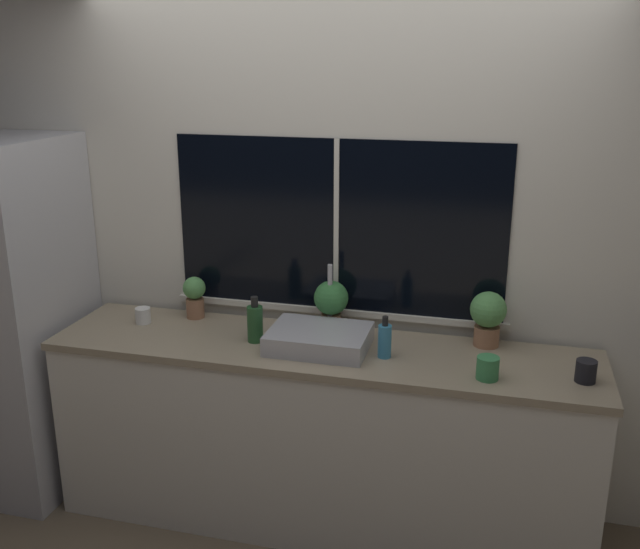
# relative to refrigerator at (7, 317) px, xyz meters

# --- Properties ---
(wall_back) EXTENTS (8.00, 0.09, 2.70)m
(wall_back) POSITION_rel_refrigerator_xyz_m (1.66, 0.38, 0.43)
(wall_back) COLOR silver
(wall_back) RESTS_ON ground_plane
(wall_left) EXTENTS (0.06, 7.00, 2.70)m
(wall_left) POSITION_rel_refrigerator_xyz_m (-0.62, 1.25, 0.43)
(wall_left) COLOR silver
(wall_left) RESTS_ON ground_plane
(counter) EXTENTS (2.55, 0.59, 0.92)m
(counter) POSITION_rel_refrigerator_xyz_m (1.66, 0.03, -0.46)
(counter) COLOR silver
(counter) RESTS_ON ground_plane
(refrigerator) EXTENTS (0.67, 0.72, 1.84)m
(refrigerator) POSITION_rel_refrigerator_xyz_m (0.00, 0.00, 0.00)
(refrigerator) COLOR #B7B7BC
(refrigerator) RESTS_ON ground_plane
(sink) EXTENTS (0.45, 0.40, 0.34)m
(sink) POSITION_rel_refrigerator_xyz_m (1.66, 0.02, 0.05)
(sink) COLOR #ADADB2
(sink) RESTS_ON counter
(potted_plant_left) EXTENTS (0.12, 0.12, 0.22)m
(potted_plant_left) POSITION_rel_refrigerator_xyz_m (0.94, 0.24, 0.12)
(potted_plant_left) COLOR #9E6B4C
(potted_plant_left) RESTS_ON counter
(potted_plant_center) EXTENTS (0.17, 0.17, 0.25)m
(potted_plant_center) POSITION_rel_refrigerator_xyz_m (1.66, 0.24, 0.15)
(potted_plant_center) COLOR #9E6B4C
(potted_plant_center) RESTS_ON counter
(potted_plant_right) EXTENTS (0.17, 0.17, 0.26)m
(potted_plant_right) POSITION_rel_refrigerator_xyz_m (2.40, 0.24, 0.15)
(potted_plant_right) COLOR #9E6B4C
(potted_plant_right) RESTS_ON counter
(soap_bottle) EXTENTS (0.06, 0.06, 0.19)m
(soap_bottle) POSITION_rel_refrigerator_xyz_m (1.97, -0.01, 0.08)
(soap_bottle) COLOR teal
(soap_bottle) RESTS_ON counter
(bottle_tall) EXTENTS (0.07, 0.07, 0.22)m
(bottle_tall) POSITION_rel_refrigerator_xyz_m (1.35, 0.02, 0.10)
(bottle_tall) COLOR #235128
(bottle_tall) RESTS_ON counter
(mug_black) EXTENTS (0.09, 0.09, 0.09)m
(mug_black) POSITION_rel_refrigerator_xyz_m (2.81, -0.05, 0.05)
(mug_black) COLOR black
(mug_black) RESTS_ON counter
(mug_green) EXTENTS (0.09, 0.09, 0.10)m
(mug_green) POSITION_rel_refrigerator_xyz_m (2.42, -0.12, 0.05)
(mug_green) COLOR #38844C
(mug_green) RESTS_ON counter
(mug_white) EXTENTS (0.08, 0.08, 0.08)m
(mug_white) POSITION_rel_refrigerator_xyz_m (0.72, 0.10, 0.04)
(mug_white) COLOR white
(mug_white) RESTS_ON counter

